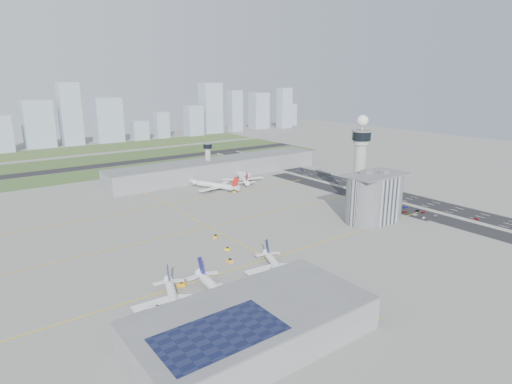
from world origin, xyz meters
TOP-DOWN VIEW (x-y plane):
  - ground at (0.00, 0.00)m, footprint 1000.00×1000.00m
  - grass_strip_0 at (-20.00, 225.00)m, footprint 480.00×50.00m
  - grass_strip_1 at (-20.00, 300.00)m, footprint 480.00×60.00m
  - grass_strip_2 at (-20.00, 380.00)m, footprint 480.00×70.00m
  - runway at (-20.00, 262.00)m, footprint 480.00×22.00m
  - highway at (115.00, 0.00)m, footprint 28.00×500.00m
  - barrier_left at (101.00, 0.00)m, footprint 0.60×500.00m
  - barrier_right at (129.00, 0.00)m, footprint 0.60×500.00m
  - landside_road at (90.00, -10.00)m, footprint 18.00×260.00m
  - parking_lot at (88.00, -22.00)m, footprint 20.00×44.00m
  - taxiway_line_h_0 at (-40.00, -30.00)m, footprint 260.00×0.60m
  - taxiway_line_h_1 at (-40.00, 30.00)m, footprint 260.00×0.60m
  - taxiway_line_h_2 at (-40.00, 90.00)m, footprint 260.00×0.60m
  - taxiway_line_v at (-40.00, 30.00)m, footprint 0.60×260.00m
  - control_tower at (72.00, 8.00)m, footprint 14.00×14.00m
  - secondary_tower at (30.00, 150.00)m, footprint 8.60×8.60m
  - admin_building at (51.99, -22.00)m, footprint 42.00×24.00m
  - terminal_pier at (40.00, 148.00)m, footprint 210.00×32.00m
  - near_terminal at (-88.07, -82.02)m, footprint 84.00×42.00m
  - airplane_near_a at (-100.16, -45.24)m, footprint 44.11×47.85m
  - airplane_near_b at (-82.51, -51.51)m, footprint 41.64×47.40m
  - airplane_near_c at (-47.03, -45.79)m, footprint 43.58×46.88m
  - airplane_far_a at (10.46, 106.32)m, footprint 54.10×57.60m
  - airplane_far_b at (44.66, 115.94)m, footprint 52.78×56.28m
  - jet_bridge_near_0 at (-113.00, -61.00)m, footprint 5.39×14.31m
  - jet_bridge_near_1 at (-83.00, -61.00)m, footprint 5.39×14.31m
  - jet_bridge_near_2 at (-53.00, -61.00)m, footprint 5.39×14.31m
  - jet_bridge_far_0 at (2.00, 132.00)m, footprint 5.39×14.31m
  - jet_bridge_far_1 at (52.00, 132.00)m, footprint 5.39×14.31m
  - tug_0 at (-89.14, -29.83)m, footprint 4.45×4.18m
  - tug_1 at (-58.01, -21.44)m, footprint 2.26×3.19m
  - tug_2 at (-50.62, -7.80)m, footprint 3.37×3.44m
  - tug_3 at (-46.23, 11.67)m, footprint 3.89×3.82m
  - tug_4 at (18.20, 89.29)m, footprint 3.00×3.52m
  - tug_5 at (48.47, 116.11)m, footprint 3.70×4.01m
  - car_lot_0 at (81.89, -39.58)m, footprint 3.93×2.05m
  - car_lot_1 at (82.80, -32.74)m, footprint 3.97×1.96m
  - car_lot_2 at (82.86, -24.85)m, footprint 4.57×2.23m
  - car_lot_3 at (83.23, -17.73)m, footprint 4.13×2.08m
  - car_lot_4 at (83.08, -10.56)m, footprint 3.83×1.79m
  - car_lot_5 at (82.67, -2.72)m, footprint 3.79×1.35m
  - car_lot_6 at (92.46, -41.46)m, footprint 4.66×2.69m
  - car_lot_7 at (92.34, -32.57)m, footprint 4.12×1.93m
  - car_lot_8 at (92.48, -28.01)m, footprint 3.51×1.51m
  - car_lot_9 at (92.69, -18.33)m, footprint 3.90×1.77m
  - car_lot_10 at (93.11, -10.45)m, footprint 4.68×2.70m
  - car_lot_11 at (92.76, -4.43)m, footprint 4.04×2.02m
  - car_hw_0 at (107.65, -61.38)m, footprint 1.54×3.54m
  - car_hw_1 at (113.93, 41.31)m, footprint 1.44×3.59m
  - car_hw_2 at (120.86, 120.67)m, footprint 2.18×4.17m
  - car_hw_4 at (108.99, 182.04)m, footprint 1.89×3.54m
  - skyline_bldg_6 at (-102.68, 417.90)m, footprint 20.04×16.03m
  - skyline_bldg_7 at (-59.44, 436.89)m, footprint 35.76×28.61m
  - skyline_bldg_8 at (-19.42, 431.56)m, footprint 26.33×21.06m
  - skyline_bldg_9 at (30.27, 432.32)m, footprint 36.96×29.57m
  - skyline_bldg_10 at (73.27, 423.68)m, footprint 23.01×18.41m
  - skyline_bldg_11 at (108.28, 423.34)m, footprint 20.22×16.18m
  - skyline_bldg_12 at (162.17, 421.29)m, footprint 26.14×20.92m
  - skyline_bldg_13 at (201.27, 433.27)m, footprint 32.26×25.81m
  - skyline_bldg_14 at (244.74, 426.38)m, footprint 21.59×17.28m
  - skyline_bldg_15 at (302.83, 435.54)m, footprint 30.25×24.20m
  - skyline_bldg_16 at (345.49, 415.96)m, footprint 23.04×18.43m
  - skyline_bldg_17 at (382.05, 443.29)m, footprint 22.64×18.11m

SIDE VIEW (x-z plane):
  - ground at x=0.00m, z-range 0.00..0.00m
  - taxiway_line_h_0 at x=-40.00m, z-range 0.00..0.01m
  - taxiway_line_h_1 at x=-40.00m, z-range 0.00..0.01m
  - taxiway_line_h_2 at x=-40.00m, z-range 0.00..0.01m
  - taxiway_line_v at x=-40.00m, z-range 0.00..0.01m
  - grass_strip_0 at x=-20.00m, z-range 0.00..0.08m
  - grass_strip_1 at x=-20.00m, z-range 0.00..0.08m
  - grass_strip_2 at x=-20.00m, z-range 0.00..0.08m
  - landside_road at x=90.00m, z-range 0.00..0.08m
  - highway at x=115.00m, z-range 0.00..0.10m
  - parking_lot at x=88.00m, z-range 0.00..0.10m
  - runway at x=-20.00m, z-range 0.01..0.11m
  - car_hw_2 at x=120.86m, z-range 0.00..1.12m
  - car_lot_11 at x=92.76m, z-range 0.00..1.13m
  - car_hw_4 at x=108.99m, z-range 0.00..1.14m
  - car_lot_3 at x=83.23m, z-range 0.00..1.15m
  - car_hw_1 at x=113.93m, z-range 0.00..1.16m
  - car_lot_7 at x=92.34m, z-range 0.00..1.16m
  - car_lot_8 at x=92.48m, z-range 0.00..1.18m
  - car_hw_0 at x=107.65m, z-range 0.00..1.19m
  - barrier_left at x=101.00m, z-range 0.00..1.20m
  - barrier_right at x=129.00m, z-range 0.00..1.20m
  - car_lot_6 at x=92.46m, z-range 0.00..1.22m
  - car_lot_10 at x=93.11m, z-range 0.00..1.23m
  - car_lot_9 at x=92.69m, z-range 0.00..1.24m
  - car_lot_5 at x=82.67m, z-range 0.00..1.25m
  - car_lot_1 at x=82.80m, z-range 0.00..1.25m
  - car_lot_2 at x=82.86m, z-range 0.00..1.25m
  - car_lot_4 at x=83.08m, z-range 0.00..1.27m
  - car_lot_0 at x=81.89m, z-range 0.00..1.27m
  - tug_2 at x=-50.62m, z-range 0.00..1.66m
  - tug_4 at x=18.20m, z-range 0.00..1.73m
  - tug_1 at x=-58.01m, z-range 0.00..1.81m
  - tug_3 at x=-46.23m, z-range 0.00..1.88m
  - tug_5 at x=48.47m, z-range 0.00..1.92m
  - tug_0 at x=-89.14m, z-range 0.00..2.13m
  - jet_bridge_near_0 at x=-113.00m, z-range 0.00..5.70m
  - jet_bridge_near_1 at x=-83.00m, z-range 0.00..5.70m
  - jet_bridge_near_2 at x=-53.00m, z-range 0.00..5.70m
  - jet_bridge_far_0 at x=2.00m, z-range 0.00..5.70m
  - jet_bridge_far_1 at x=52.00m, z-range 0.00..5.70m
  - airplane_near_c at x=-47.03m, z-range 0.00..10.62m
  - airplane_near_a at x=-100.16m, z-range 0.00..11.01m
  - airplane_near_b at x=-82.51m, z-range 0.00..12.19m
  - airplane_far_b at x=44.66m, z-range 0.00..12.55m
  - airplane_far_a at x=10.46m, z-range 0.00..12.82m
  - near_terminal at x=-88.07m, z-range -0.07..12.93m
  - terminal_pier at x=40.00m, z-range 0.00..15.80m
  - skyline_bldg_10 at x=73.27m, z-range 0.00..27.75m
  - admin_building at x=51.99m, z-range -1.45..32.05m
  - secondary_tower at x=30.00m, z-range 2.85..34.75m
  - skyline_bldg_11 at x=108.28m, z-range 0.00..38.97m
  - skyline_bldg_17 at x=382.05m, z-range 0.00..41.06m
  - skyline_bldg_6 at x=-102.68m, z-range 0.00..45.20m
  - skyline_bldg_12 at x=162.17m, z-range 0.00..46.89m
  - skyline_bldg_7 at x=-59.44m, z-range 0.00..61.22m
  - skyline_bldg_9 at x=30.27m, z-range 0.00..62.11m
  - skyline_bldg_15 at x=302.83m, z-range 0.00..63.40m
  - skyline_bldg_14 at x=244.74m, z-range 0.00..68.75m
  - control_tower at x=72.00m, z-range 2.79..67.29m
  - skyline_bldg_16 at x=345.49m, z-range 0.00..71.56m
  - skyline_bldg_13 at x=201.27m, z-range 0.00..81.20m
  - skyline_bldg_8 at x=-19.42m, z-range 0.00..83.39m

